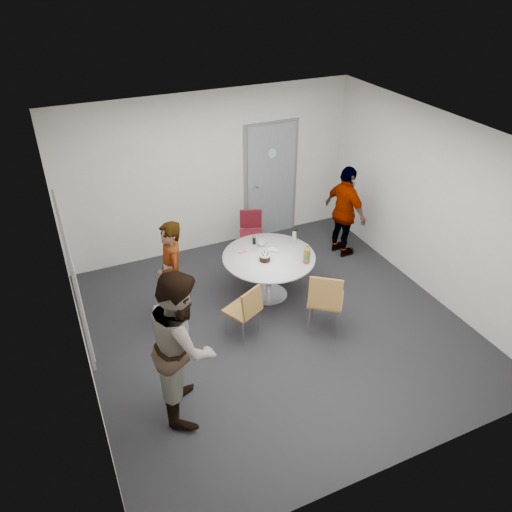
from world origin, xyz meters
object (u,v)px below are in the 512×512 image
chair_near_left (246,308)px  door (271,181)px  whiteboard (72,273)px  person_main (172,275)px  chair_near_right (325,298)px  chair_far (251,229)px  person_left (183,344)px  table (270,261)px  person_right (345,212)px

chair_near_left → door: bearing=31.8°
whiteboard → door: bearing=32.7°
chair_near_left → person_main: person_main is taller
chair_near_right → chair_far: size_ratio=1.18×
person_main → person_left: (-0.31, -1.52, 0.13)m
chair_far → person_main: 2.12m
chair_near_left → chair_far: (0.93, 1.94, 0.00)m
chair_far → whiteboard: bearing=51.2°
chair_near_left → person_left: 1.41m
whiteboard → person_main: size_ratio=1.21×
door → chair_near_right: 2.96m
table → person_main: size_ratio=0.87×
chair_near_left → person_right: bearing=2.9°
door → chair_far: bearing=-137.7°
chair_far → person_left: size_ratio=0.44×
table → person_left: (-1.78, -1.52, 0.31)m
whiteboard → person_left: 1.48m
door → person_left: bearing=-128.5°
person_left → whiteboard: bearing=57.5°
chair_near_left → chair_near_right: (1.00, -0.35, 0.10)m
chair_near_right → door: bearing=115.7°
door → table: 2.03m
chair_far → person_right: size_ratio=0.51×
person_left → chair_far: bearing=-20.2°
table → person_right: 1.78m
table → chair_far: table is taller
chair_near_left → person_main: size_ratio=0.52×
door → whiteboard: (-3.56, -2.28, 0.42)m
chair_far → person_left: (-2.01, -2.74, 0.43)m
person_left → person_right: bearing=-42.2°
person_main → chair_far: bearing=127.7°
table → person_main: (-1.48, -0.00, 0.17)m
chair_near_left → chair_near_right: chair_near_right is taller
door → person_main: bearing=-142.4°
door → chair_near_right: door is taller
person_main → chair_near_left: bearing=48.9°
whiteboard → chair_near_left: bearing=-6.8°
chair_near_left → chair_near_right: size_ratio=0.85×
chair_near_right → person_left: bearing=-130.9°
person_left → person_right: 4.06m
door → person_left: 4.24m
whiteboard → person_main: (1.23, 0.48, -0.67)m
whiteboard → person_right: bearing=14.1°
whiteboard → table: 2.87m
chair_near_right → person_right: person_right is taller
person_right → chair_near_right: bearing=132.4°
person_right → table: bearing=101.7°
chair_near_left → person_left: size_ratio=0.44×
whiteboard → person_main: bearing=21.5°
table → person_left: 2.37m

